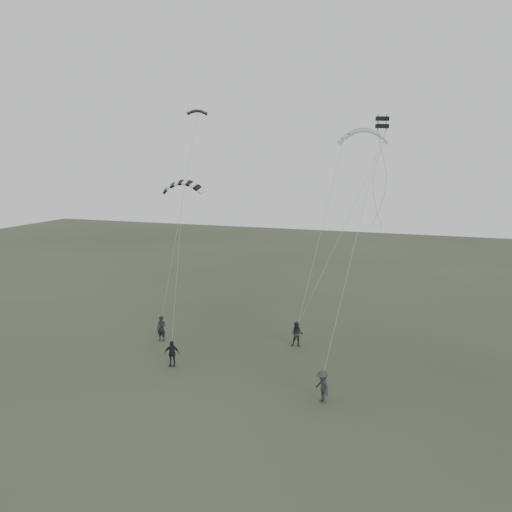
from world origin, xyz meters
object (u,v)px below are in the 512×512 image
(kite_striped, at_px, (183,182))
(kite_pale_large, at_px, (364,130))
(kite_dark_small, at_px, (197,111))
(kite_box, at_px, (382,122))
(flyer_center, at_px, (172,353))
(flyer_right, at_px, (297,334))
(flyer_left, at_px, (161,328))
(flyer_far, at_px, (322,386))

(kite_striped, bearing_deg, kite_pale_large, 24.53)
(kite_dark_small, relative_size, kite_striped, 0.54)
(kite_dark_small, bearing_deg, kite_box, -47.32)
(flyer_center, distance_m, kite_box, 20.14)
(kite_pale_large, bearing_deg, flyer_center, -141.88)
(kite_pale_large, height_order, kite_box, kite_pale_large)
(flyer_right, bearing_deg, flyer_left, -173.31)
(flyer_right, height_order, kite_dark_small, kite_dark_small)
(flyer_left, height_order, flyer_center, flyer_left)
(flyer_left, xyz_separation_m, kite_dark_small, (0.64, 5.78, 16.61))
(kite_dark_small, xyz_separation_m, kite_pale_large, (12.98, 2.86, -1.62))
(flyer_far, height_order, kite_pale_large, kite_pale_large)
(flyer_center, relative_size, kite_pale_large, 0.45)
(kite_striped, bearing_deg, flyer_left, -164.40)
(flyer_center, xyz_separation_m, kite_box, (12.72, 4.18, 15.04))
(flyer_center, distance_m, kite_pale_large, 22.34)
(flyer_right, xyz_separation_m, flyer_far, (3.57, -7.99, -0.00))
(kite_pale_large, relative_size, kite_box, 5.59)
(flyer_left, distance_m, kite_dark_small, 17.60)
(kite_pale_large, relative_size, kite_striped, 1.28)
(flyer_far, distance_m, kite_pale_large, 20.80)
(kite_dark_small, distance_m, kite_pale_large, 13.39)
(flyer_left, xyz_separation_m, flyer_right, (10.13, 2.24, -0.03))
(flyer_right, xyz_separation_m, kite_pale_large, (3.48, 6.39, 15.02))
(flyer_left, height_order, kite_pale_large, kite_pale_large)
(flyer_center, bearing_deg, flyer_far, -27.67)
(flyer_far, bearing_deg, kite_striped, -161.63)
(flyer_right, relative_size, kite_dark_small, 1.15)
(flyer_right, distance_m, kite_box, 16.16)
(flyer_center, bearing_deg, kite_dark_small, 85.54)
(flyer_far, bearing_deg, kite_box, 117.47)
(flyer_center, bearing_deg, flyer_left, 108.97)
(flyer_left, bearing_deg, kite_pale_large, 31.06)
(kite_box, bearing_deg, kite_striped, 138.01)
(flyer_center, bearing_deg, kite_pale_large, 31.79)
(kite_pale_large, xyz_separation_m, kite_box, (2.19, -8.49, -0.04))
(flyer_left, relative_size, flyer_far, 1.04)
(flyer_left, relative_size, kite_pale_large, 0.50)
(flyer_far, xyz_separation_m, kite_dark_small, (-13.06, 11.53, 16.64))
(kite_pale_large, xyz_separation_m, kite_striped, (-11.85, -7.83, -3.89))
(flyer_center, height_order, kite_dark_small, kite_dark_small)
(flyer_far, distance_m, kite_box, 16.24)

